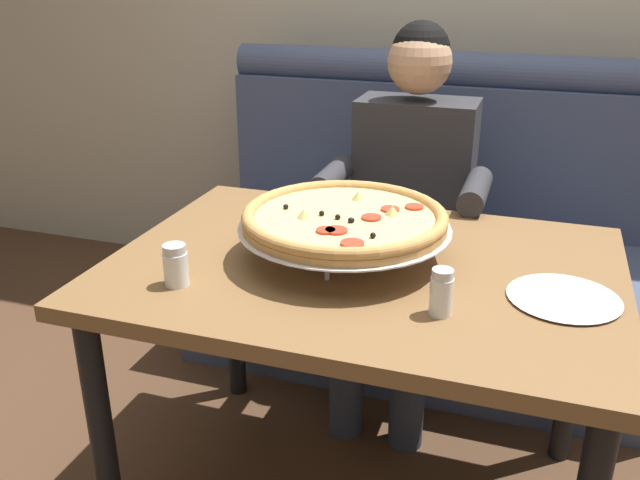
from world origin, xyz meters
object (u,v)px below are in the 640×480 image
(shaker_oregano, at_px, (176,268))
(plate_near_left, at_px, (564,296))
(diner_main, at_px, (408,197))
(pizza, at_px, (345,219))
(shaker_parmesan, at_px, (441,296))
(booth_bench, at_px, (423,253))
(dining_table, at_px, (363,295))

(shaker_oregano, bearing_deg, plate_near_left, 13.46)
(diner_main, distance_m, shaker_oregano, 0.98)
(pizza, xyz_separation_m, shaker_parmesan, (0.28, -0.22, -0.06))
(plate_near_left, bearing_deg, diner_main, 124.93)
(plate_near_left, bearing_deg, pizza, 172.25)
(pizza, relative_size, shaker_parmesan, 5.09)
(booth_bench, xyz_separation_m, diner_main, (-0.02, -0.27, 0.31))
(dining_table, distance_m, plate_near_left, 0.49)
(pizza, xyz_separation_m, plate_near_left, (0.53, -0.07, -0.09))
(dining_table, bearing_deg, shaker_parmesan, -42.85)
(dining_table, xyz_separation_m, pizza, (-0.06, 0.02, 0.19))
(pizza, height_order, shaker_parmesan, pizza)
(shaker_oregano, bearing_deg, booth_bench, 72.16)
(booth_bench, height_order, diner_main, diner_main)
(diner_main, height_order, pizza, diner_main)
(diner_main, height_order, shaker_parmesan, diner_main)
(booth_bench, height_order, shaker_oregano, booth_bench)
(booth_bench, xyz_separation_m, shaker_oregano, (-0.38, -1.17, 0.40))
(dining_table, relative_size, plate_near_left, 5.05)
(diner_main, relative_size, plate_near_left, 5.16)
(shaker_parmesan, distance_m, plate_near_left, 0.29)
(diner_main, xyz_separation_m, pizza, (-0.04, -0.63, 0.14))
(booth_bench, xyz_separation_m, plate_near_left, (0.47, -0.97, 0.36))
(pizza, distance_m, plate_near_left, 0.54)
(booth_bench, relative_size, pizza, 3.19)
(booth_bench, relative_size, shaker_oregano, 17.02)
(diner_main, xyz_separation_m, shaker_oregano, (-0.36, -0.91, 0.08))
(shaker_parmesan, bearing_deg, diner_main, 105.81)
(diner_main, relative_size, shaker_parmesan, 12.23)
(pizza, bearing_deg, booth_bench, 86.43)
(shaker_oregano, xyz_separation_m, plate_near_left, (0.85, 0.20, -0.03))
(booth_bench, height_order, pizza, booth_bench)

